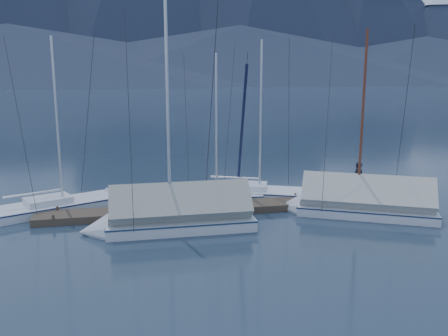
{
  "coord_description": "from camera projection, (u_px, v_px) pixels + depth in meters",
  "views": [
    {
      "loc": [
        -4.65,
        -20.24,
        6.85
      ],
      "look_at": [
        0.0,
        2.0,
        2.2
      ],
      "focal_mm": 38.0,
      "sensor_mm": 36.0,
      "label": 1
    }
  ],
  "objects": [
    {
      "name": "ground",
      "position": [
        233.0,
        223.0,
        21.71
      ],
      "size": [
        1000.0,
        1000.0,
        0.0
      ],
      "primitive_type": "plane",
      "color": "#162433",
      "rests_on": "ground"
    },
    {
      "name": "mountain_range",
      "position": [
        132.0,
        3.0,
        366.02
      ],
      "size": [
        877.0,
        584.0,
        150.5
      ],
      "color": "#475675",
      "rests_on": "ground"
    },
    {
      "name": "dock",
      "position": [
        224.0,
        209.0,
        23.61
      ],
      "size": [
        18.0,
        1.5,
        0.54
      ],
      "color": "#382D23",
      "rests_on": "ground"
    },
    {
      "name": "mooring_posts",
      "position": [
        214.0,
        205.0,
        23.46
      ],
      "size": [
        15.12,
        1.52,
        0.35
      ],
      "color": "#382D23",
      "rests_on": "ground"
    },
    {
      "name": "sailboat_open_left",
      "position": [
        73.0,
        205.0,
        24.15
      ],
      "size": [
        7.25,
        4.74,
        9.34
      ],
      "color": "silver",
      "rests_on": "ground"
    },
    {
      "name": "sailboat_open_mid",
      "position": [
        225.0,
        198.0,
        25.57
      ],
      "size": [
        6.57,
        2.77,
        8.54
      ],
      "color": "silver",
      "rests_on": "ground"
    },
    {
      "name": "sailboat_open_right",
      "position": [
        268.0,
        195.0,
        26.15
      ],
      "size": [
        7.26,
        4.57,
        9.32
      ],
      "color": "silver",
      "rests_on": "ground"
    },
    {
      "name": "sailboat_covered_near",
      "position": [
        354.0,
        204.0,
        23.06
      ],
      "size": [
        7.68,
        5.39,
        9.71
      ],
      "color": "silver",
      "rests_on": "ground"
    },
    {
      "name": "sailboat_covered_far",
      "position": [
        167.0,
        218.0,
        20.8
      ],
      "size": [
        7.59,
        3.23,
        10.63
      ],
      "color": "silver",
      "rests_on": "ground"
    },
    {
      "name": "person",
      "position": [
        359.0,
        179.0,
        24.9
      ],
      "size": [
        0.58,
        0.76,
        1.86
      ],
      "primitive_type": "imported",
      "rotation": [
        0.0,
        0.0,
        1.8
      ],
      "color": "black",
      "rests_on": "dock"
    }
  ]
}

